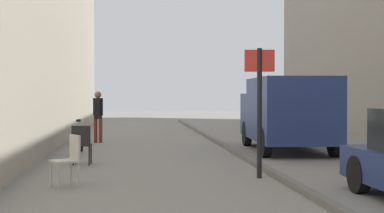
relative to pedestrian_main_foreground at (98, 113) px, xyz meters
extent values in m
plane|color=gray|center=(2.48, -5.33, -1.03)|extent=(80.00, 80.00, 0.00)
cube|color=#615F5B|center=(4.06, -5.33, -0.97)|extent=(0.16, 40.00, 0.12)
cylinder|color=maroon|center=(0.09, -0.02, -0.61)|extent=(0.12, 0.12, 0.84)
cylinder|color=maroon|center=(-0.09, 0.02, -0.61)|extent=(0.12, 0.12, 0.84)
cube|color=black|center=(0.00, 0.00, 0.16)|extent=(0.27, 0.25, 0.71)
cylinder|color=black|center=(0.12, -0.03, 0.22)|extent=(0.10, 0.10, 0.60)
cylinder|color=black|center=(-0.12, 0.03, 0.22)|extent=(0.10, 0.10, 0.60)
sphere|color=brown|center=(0.00, 0.00, 0.64)|extent=(0.23, 0.23, 0.23)
cube|color=navy|center=(5.69, -3.97, 0.22)|extent=(2.25, 3.59, 1.81)
cube|color=navy|center=(5.83, -1.56, -0.01)|extent=(2.13, 1.47, 1.36)
cube|color=black|center=(5.85, -1.09, 0.29)|extent=(1.73, 0.14, 0.60)
cylinder|color=black|center=(4.89, -1.64, -0.63)|extent=(0.26, 0.81, 0.80)
cylinder|color=black|center=(6.75, -1.75, -0.63)|extent=(0.26, 0.81, 0.80)
cylinder|color=black|center=(4.70, -4.96, -0.63)|extent=(0.26, 0.81, 0.80)
cylinder|color=black|center=(6.56, -5.06, -0.63)|extent=(0.26, 0.81, 0.80)
cylinder|color=black|center=(5.01, -10.32, -0.71)|extent=(0.20, 0.64, 0.64)
cylinder|color=black|center=(3.71, -8.49, 0.27)|extent=(0.10, 0.10, 2.60)
cube|color=red|center=(3.71, -8.49, 1.32)|extent=(0.60, 0.11, 0.44)
torus|color=black|center=(-0.30, -2.98, -0.67)|extent=(0.07, 0.72, 0.72)
torus|color=black|center=(-0.32, -4.03, -0.67)|extent=(0.07, 0.72, 0.72)
cylinder|color=#B7B7BC|center=(-0.31, -3.50, -0.52)|extent=(0.07, 0.95, 0.05)
cylinder|color=#B7B7BC|center=(-0.31, -3.69, -0.30)|extent=(0.04, 0.04, 0.40)
cube|color=black|center=(-0.31, -3.69, -0.08)|extent=(0.10, 0.24, 0.06)
cylinder|color=black|center=(-0.19, -5.76, -0.80)|extent=(0.04, 0.04, 0.45)
cylinder|color=black|center=(0.18, -5.77, -0.80)|extent=(0.04, 0.04, 0.45)
cylinder|color=black|center=(-0.21, -6.13, -0.80)|extent=(0.04, 0.04, 0.45)
cylinder|color=black|center=(0.17, -6.15, -0.80)|extent=(0.04, 0.04, 0.45)
cube|color=black|center=(-0.01, -5.95, -0.56)|extent=(0.46, 0.46, 0.04)
cube|color=black|center=(-0.02, -6.15, -0.31)|extent=(0.44, 0.06, 0.45)
cylinder|color=#B7B2A8|center=(-0.12, -9.41, -0.80)|extent=(0.04, 0.04, 0.45)
cylinder|color=#B7B2A8|center=(-0.30, -9.08, -0.80)|extent=(0.04, 0.04, 0.45)
cylinder|color=#B7B2A8|center=(0.21, -9.24, -0.80)|extent=(0.04, 0.04, 0.45)
cylinder|color=#B7B2A8|center=(0.04, -8.90, -0.80)|extent=(0.04, 0.04, 0.45)
cube|color=#B7B2A8|center=(-0.04, -9.16, -0.56)|extent=(0.59, 0.59, 0.04)
cube|color=#B7B2A8|center=(0.13, -9.06, -0.31)|extent=(0.24, 0.41, 0.45)
camera|label=1|loc=(1.18, -19.32, 0.66)|focal=51.74mm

